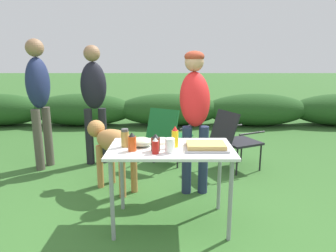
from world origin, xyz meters
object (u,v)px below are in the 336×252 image
at_px(plate_stack, 160,141).
at_px(camp_chair_green_behind_table, 234,137).
at_px(food_tray, 206,146).
at_px(camp_chair_near_hedge, 169,133).
at_px(standing_person_in_dark_puffer, 39,92).
at_px(bbq_sauce_bottle, 156,143).
at_px(paper_cup_stack, 170,146).
at_px(spice_jar, 125,138).
at_px(folding_table, 171,156).
at_px(dog, 113,144).
at_px(mixing_bowl, 141,142).
at_px(standing_person_in_gray_fleece, 94,94).
at_px(ketchup_bottle, 156,146).
at_px(standing_person_with_beanie, 195,104).
at_px(hot_sauce_bottle, 132,142).
at_px(mustard_bottle, 175,137).

distance_m(plate_stack, camp_chair_green_behind_table, 1.59).
bearing_deg(food_tray, camp_chair_green_behind_table, 68.48).
bearing_deg(camp_chair_near_hedge, standing_person_in_dark_puffer, -144.36).
bearing_deg(bbq_sauce_bottle, paper_cup_stack, -22.45).
height_order(food_tray, spice_jar, spice_jar).
relative_size(bbq_sauce_bottle, camp_chair_near_hedge, 0.18).
bearing_deg(camp_chair_green_behind_table, folding_table, -57.75).
distance_m(paper_cup_stack, dog, 1.17).
xyz_separation_m(plate_stack, mixing_bowl, (-0.16, -0.12, 0.03)).
distance_m(spice_jar, standing_person_in_gray_fleece, 1.78).
bearing_deg(mixing_bowl, ketchup_bottle, -58.21).
bearing_deg(standing_person_with_beanie, hot_sauce_bottle, -126.54).
relative_size(dog, camp_chair_near_hedge, 0.95).
bearing_deg(folding_table, spice_jar, 177.41).
distance_m(plate_stack, bbq_sauce_bottle, 0.28).
height_order(food_tray, ketchup_bottle, ketchup_bottle).
bearing_deg(paper_cup_stack, food_tray, 17.39).
bearing_deg(camp_chair_green_behind_table, spice_jar, -68.69).
relative_size(folding_table, standing_person_with_beanie, 0.69).
bearing_deg(food_tray, standing_person_in_dark_puffer, 143.37).
distance_m(camp_chair_green_behind_table, camp_chair_near_hedge, 0.92).
bearing_deg(paper_cup_stack, plate_stack, 106.41).
xyz_separation_m(mixing_bowl, spice_jar, (-0.14, -0.02, 0.04)).
height_order(hot_sauce_bottle, camp_chair_near_hedge, hot_sauce_bottle).
bearing_deg(standing_person_with_beanie, ketchup_bottle, -114.91).
bearing_deg(folding_table, standing_person_in_gray_fleece, 122.78).
xyz_separation_m(bbq_sauce_bottle, standing_person_in_dark_puffer, (-1.64, 1.59, 0.26)).
height_order(ketchup_bottle, hot_sauce_bottle, hot_sauce_bottle).
bearing_deg(plate_stack, mixing_bowl, -142.56).
xyz_separation_m(spice_jar, hot_sauce_bottle, (0.08, -0.12, -0.00)).
height_order(mixing_bowl, spice_jar, spice_jar).
distance_m(hot_sauce_bottle, camp_chair_green_behind_table, 1.95).
relative_size(ketchup_bottle, standing_person_with_beanie, 0.09).
distance_m(hot_sauce_bottle, standing_person_in_gray_fleece, 1.93).
relative_size(hot_sauce_bottle, standing_person_with_beanie, 0.10).
bearing_deg(mustard_bottle, dog, 132.65).
relative_size(food_tray, paper_cup_stack, 3.01).
bearing_deg(bbq_sauce_bottle, ketchup_bottle, -88.41).
height_order(plate_stack, bbq_sauce_bottle, bbq_sauce_bottle).
bearing_deg(spice_jar, bbq_sauce_bottle, -23.93).
height_order(food_tray, paper_cup_stack, paper_cup_stack).
height_order(spice_jar, hot_sauce_bottle, spice_jar).
distance_m(folding_table, ketchup_bottle, 0.26).
xyz_separation_m(folding_table, mustard_bottle, (0.04, 0.01, 0.17)).
distance_m(bbq_sauce_bottle, camp_chair_near_hedge, 1.77).
bearing_deg(standing_person_with_beanie, food_tray, -90.00).
distance_m(standing_person_in_dark_puffer, camp_chair_near_hedge, 1.86).
bearing_deg(camp_chair_green_behind_table, mixing_bowl, -65.82).
bearing_deg(bbq_sauce_bottle, dog, 121.28).
bearing_deg(plate_stack, standing_person_in_gray_fleece, 122.83).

